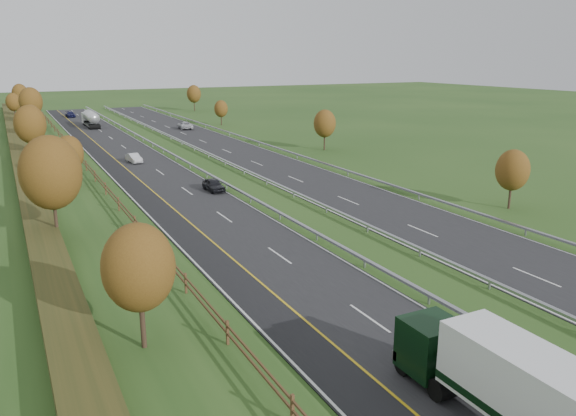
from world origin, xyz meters
name	(u,v)px	position (x,y,z in m)	size (l,w,h in m)	color
ground	(219,173)	(8.00, 55.00, 0.00)	(400.00, 400.00, 0.00)	#264619
near_carriageway	(149,172)	(0.00, 60.00, 0.02)	(10.50, 200.00, 0.04)	black
far_carriageway	(262,162)	(16.50, 60.00, 0.02)	(10.50, 200.00, 0.04)	black
hard_shoulder	(120,174)	(-3.75, 60.00, 0.02)	(3.00, 200.00, 0.04)	black
lane_markings	(195,167)	(6.40, 59.88, 0.05)	(26.75, 200.00, 0.01)	silver
embankment_left	(42,173)	(-13.00, 60.00, 1.00)	(12.00, 200.00, 2.00)	#264619
hedge_left	(22,162)	(-15.00, 60.00, 2.55)	(2.20, 180.00, 1.10)	#2D3315
fence_left	(80,157)	(-8.50, 59.59, 2.73)	(0.12, 189.06, 1.20)	#422B19
median_barrier_near	(190,164)	(5.70, 60.00, 0.61)	(0.32, 200.00, 0.71)	#97999F
median_barrier_far	(225,161)	(10.80, 60.00, 0.61)	(0.32, 200.00, 0.71)	#97999F
outer_barrier_far	(297,154)	(22.30, 60.00, 0.62)	(0.32, 200.00, 0.71)	#97999F
trees_left	(42,133)	(-12.64, 56.63, 6.37)	(6.64, 164.30, 7.66)	#2D2116
trees_far	(262,111)	(29.80, 89.21, 4.25)	(8.45, 118.60, 7.12)	#2D2116
road_tanker	(91,118)	(0.60, 114.66, 1.86)	(2.40, 11.22, 3.46)	silver
car_dark_near	(214,185)	(4.00, 45.63, 0.73)	(1.64, 4.08, 1.39)	black
car_silver_mid	(134,158)	(-0.27, 67.59, 0.69)	(1.37, 3.94, 1.30)	silver
car_small_far	(70,114)	(-1.09, 137.68, 0.72)	(1.90, 4.66, 1.35)	#14153F
car_oncoming	(185,125)	(17.67, 101.68, 0.81)	(2.54, 5.52, 1.53)	silver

